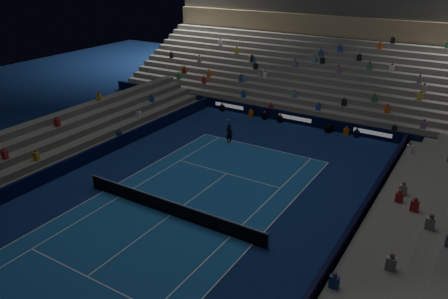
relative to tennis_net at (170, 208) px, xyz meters
name	(u,v)px	position (x,y,z in m)	size (l,w,h in m)	color
ground	(171,215)	(0.00, 0.00, -0.50)	(90.00, 90.00, 0.00)	#0D2051
court_surface	(171,215)	(0.00, 0.00, -0.50)	(10.97, 23.77, 0.01)	#1A5292
sponsor_barrier_far	(295,118)	(0.00, 18.50, 0.00)	(44.00, 0.25, 1.00)	black
sponsor_barrier_east	(331,263)	(9.70, 0.00, 0.00)	(0.25, 37.00, 1.00)	black
sponsor_barrier_west	(59,169)	(-9.70, 0.00, 0.00)	(0.25, 37.00, 1.00)	black
grandstand_main	(332,67)	(0.00, 27.90, 2.87)	(44.00, 15.20, 11.20)	slate
grandstand_east	(409,282)	(13.17, 0.00, 0.41)	(5.00, 37.00, 2.50)	slate
grandstand_west	(27,153)	(-13.17, 0.00, 0.41)	(5.00, 37.00, 2.50)	#5E5E5A
tennis_net	(170,208)	(0.00, 0.00, 0.00)	(12.90, 0.10, 1.10)	#B2B2B7
tennis_player	(229,133)	(-2.79, 11.33, 0.31)	(0.60, 0.39, 1.64)	black
broadcast_camera	(329,128)	(3.37, 18.03, -0.15)	(0.67, 1.05, 0.69)	black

